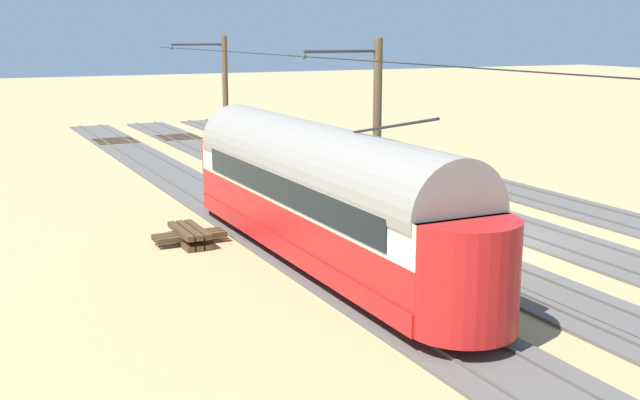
{
  "coord_description": "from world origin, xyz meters",
  "views": [
    {
      "loc": [
        16.44,
        20.28,
        6.98
      ],
      "look_at": [
        6.98,
        0.85,
        2.35
      ],
      "focal_mm": 44.19,
      "sensor_mm": 36.0,
      "label": 1
    }
  ],
  "objects_px": {
    "catenary_pole_mid_near": "(375,140)",
    "spare_tie_stack": "(189,236)",
    "vintage_streetcar": "(319,191)",
    "catenary_pole_foreground": "(224,103)",
    "track_end_bumper": "(371,172)"
  },
  "relations": [
    {
      "from": "track_end_bumper",
      "to": "vintage_streetcar",
      "type": "bearing_deg",
      "value": 53.85
    },
    {
      "from": "catenary_pole_foreground",
      "to": "catenary_pole_mid_near",
      "type": "relative_size",
      "value": 1.0
    },
    {
      "from": "track_end_bumper",
      "to": "catenary_pole_foreground",
      "type": "bearing_deg",
      "value": -36.43
    },
    {
      "from": "vintage_streetcar",
      "to": "spare_tie_stack",
      "type": "height_order",
      "value": "vintage_streetcar"
    },
    {
      "from": "vintage_streetcar",
      "to": "spare_tie_stack",
      "type": "relative_size",
      "value": 7.16
    },
    {
      "from": "vintage_streetcar",
      "to": "track_end_bumper",
      "type": "bearing_deg",
      "value": -126.15
    },
    {
      "from": "vintage_streetcar",
      "to": "track_end_bumper",
      "type": "height_order",
      "value": "vintage_streetcar"
    },
    {
      "from": "vintage_streetcar",
      "to": "catenary_pole_foreground",
      "type": "relative_size",
      "value": 2.53
    },
    {
      "from": "vintage_streetcar",
      "to": "catenary_pole_mid_near",
      "type": "height_order",
      "value": "catenary_pole_mid_near"
    },
    {
      "from": "catenary_pole_foreground",
      "to": "spare_tie_stack",
      "type": "xyz_separation_m",
      "value": [
        5.41,
        11.79,
        -3.29
      ]
    },
    {
      "from": "catenary_pole_foreground",
      "to": "spare_tie_stack",
      "type": "distance_m",
      "value": 13.38
    },
    {
      "from": "catenary_pole_mid_near",
      "to": "spare_tie_stack",
      "type": "distance_m",
      "value": 7.0
    },
    {
      "from": "catenary_pole_mid_near",
      "to": "track_end_bumper",
      "type": "bearing_deg",
      "value": -119.27
    },
    {
      "from": "vintage_streetcar",
      "to": "catenary_pole_foreground",
      "type": "distance_m",
      "value": 16.03
    },
    {
      "from": "spare_tie_stack",
      "to": "track_end_bumper",
      "type": "relative_size",
      "value": 1.33
    }
  ]
}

